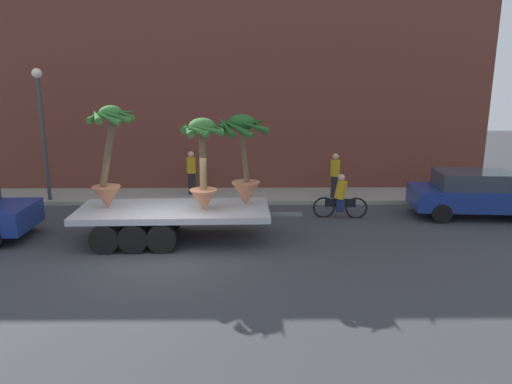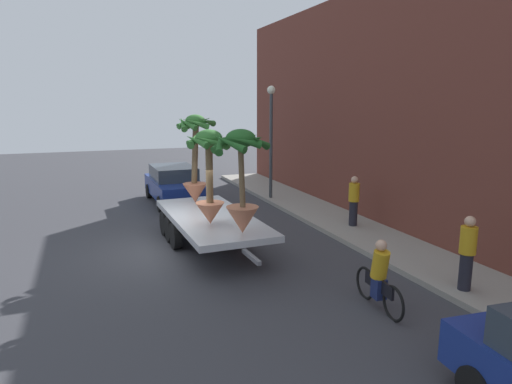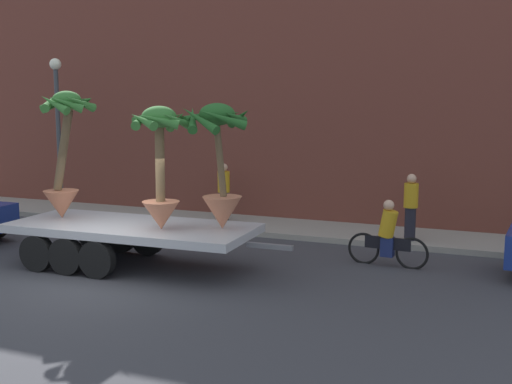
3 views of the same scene
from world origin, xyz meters
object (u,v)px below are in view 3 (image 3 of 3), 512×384
Objects in this scene: potted_palm_middle at (64,156)px; cyclist at (388,237)px; flatbed_trailer at (122,233)px; potted_palm_rear at (219,163)px; pedestrian_far_left at (411,206)px; potted_palm_front at (160,162)px; pedestrian_near_gate at (224,191)px; street_lamp at (58,116)px.

cyclist is (7.04, 2.24, -1.78)m from potted_palm_middle.
flatbed_trailer is 2.45× the size of potted_palm_rear.
potted_palm_middle reaches higher than pedestrian_far_left.
potted_palm_front is 5.57m from pedestrian_near_gate.
cyclist is at bearing -94.64° from pedestrian_far_left.
street_lamp is (-7.40, 3.92, 0.83)m from potted_palm_rear.
potted_palm_front reaches higher than pedestrian_near_gate.
potted_palm_middle reaches higher than cyclist.
potted_palm_rear is 1.24m from potted_palm_front.
pedestrian_near_gate is at bearing 71.67° from potted_palm_middle.
potted_palm_middle is 2.69m from potted_palm_front.
pedestrian_near_gate is at bearing 173.51° from pedestrian_far_left.
potted_palm_rear is 5.40m from pedestrian_near_gate.
potted_palm_front is at bearing -154.79° from potted_palm_rear.
potted_palm_rear is at bearing -27.91° from street_lamp.
flatbed_trailer is at bearing -158.08° from cyclist.
flatbed_trailer is at bearing -91.96° from pedestrian_near_gate.
flatbed_trailer is 5.97m from cyclist.
potted_palm_middle is 1.72× the size of pedestrian_near_gate.
pedestrian_near_gate is 5.77m from street_lamp.
flatbed_trailer is 3.82× the size of pedestrian_near_gate.
pedestrian_near_gate is at bearing 114.00° from potted_palm_rear.
street_lamp reaches higher than potted_palm_front.
cyclist is (5.54, 2.23, -0.09)m from flatbed_trailer.
street_lamp reaches higher than potted_palm_rear.
pedestrian_far_left reaches higher than cyclist.
street_lamp is at bearing 140.63° from flatbed_trailer.
potted_palm_rear is 3.81m from potted_palm_middle.
potted_palm_rear is at bearing -129.57° from pedestrian_far_left.
pedestrian_near_gate is at bearing 100.70° from potted_palm_front.
pedestrian_near_gate is 0.35× the size of street_lamp.
pedestrian_near_gate is (-5.37, 2.81, 0.37)m from cyclist.
flatbed_trailer is 2.50× the size of potted_palm_front.
flatbed_trailer is 5.05m from pedestrian_near_gate.
cyclist is 0.38× the size of street_lamp.
potted_palm_rear is (2.30, 0.27, 1.64)m from flatbed_trailer.
cyclist is at bearing 17.67° from potted_palm_middle.
cyclist is at bearing -27.63° from pedestrian_near_gate.
potted_palm_front is 1.42× the size of cyclist.
potted_palm_front is 6.66m from pedestrian_far_left.
street_lamp reaches higher than cyclist.
potted_palm_front reaches higher than cyclist.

